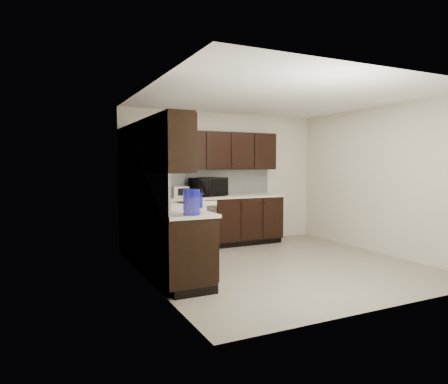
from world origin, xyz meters
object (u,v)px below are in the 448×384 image
object	(u,v)px
sink	(174,213)
storage_bin	(146,195)
microwave	(208,187)
toaster_oven	(179,192)
blue_pitcher	(192,202)

from	to	relation	value
sink	storage_bin	size ratio (longest dim) A/B	1.97
storage_bin	microwave	bearing A→B (deg)	15.93
sink	toaster_oven	bearing A→B (deg)	68.65
microwave	toaster_oven	xyz separation A→B (m)	(-0.55, 0.04, -0.07)
sink	blue_pitcher	size ratio (longest dim) A/B	2.79
sink	storage_bin	world-z (taller)	sink
microwave	storage_bin	distance (m)	1.31
microwave	storage_bin	xyz separation A→B (m)	(-1.26, -0.36, -0.09)
microwave	toaster_oven	distance (m)	0.56
sink	blue_pitcher	distance (m)	0.72
storage_bin	blue_pitcher	xyz separation A→B (m)	(0.00, -2.05, 0.07)
storage_bin	blue_pitcher	size ratio (longest dim) A/B	1.42
blue_pitcher	microwave	bearing A→B (deg)	44.52
toaster_oven	storage_bin	bearing A→B (deg)	-159.90
microwave	blue_pitcher	distance (m)	2.72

